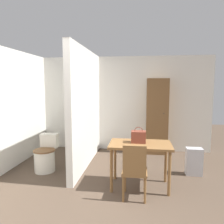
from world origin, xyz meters
TOP-DOWN VIEW (x-y plane):
  - wall_back at (0.00, 3.73)m, footprint 4.99×0.12m
  - wall_left at (-2.06, 1.84)m, footprint 0.12×4.67m
  - partition_wall at (-0.51, 2.47)m, footprint 0.12×2.40m
  - dining_table at (0.68, 1.49)m, footprint 1.04×0.63m
  - wooden_chair at (0.60, 1.05)m, footprint 0.39×0.39m
  - toilet at (-1.25, 1.98)m, footprint 0.44×0.58m
  - handbag at (0.64, 1.54)m, footprint 0.25×0.18m
  - wooden_cabinet at (1.09, 3.47)m, footprint 0.54×0.39m
  - space_heater at (1.72, 2.14)m, footprint 0.30×0.19m

SIDE VIEW (x-z plane):
  - space_heater at x=1.72m, z-range 0.00..0.53m
  - toilet at x=-1.25m, z-range -0.06..0.65m
  - wooden_chair at x=0.60m, z-range 0.03..0.91m
  - dining_table at x=0.68m, z-range 0.28..1.05m
  - handbag at x=0.64m, z-range 0.73..1.01m
  - wooden_cabinet at x=1.09m, z-range 0.00..1.92m
  - wall_back at x=0.00m, z-range 0.00..2.50m
  - wall_left at x=-2.06m, z-range 0.00..2.50m
  - partition_wall at x=-0.51m, z-range 0.00..2.50m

